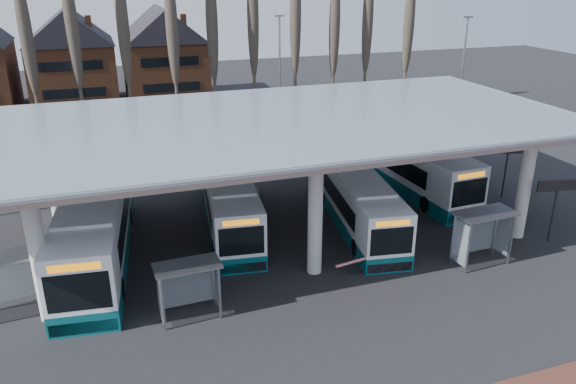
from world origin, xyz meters
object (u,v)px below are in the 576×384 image
object	(u,v)px
bus_0	(96,227)
shelter_2	(482,225)
bus_2	(357,201)
bus_1	(228,200)
shelter_1	(187,278)
bus_3	(408,164)
shelter_0	(9,270)

from	to	relation	value
bus_0	shelter_2	world-z (taller)	bus_0
bus_0	bus_2	size ratio (longest dim) A/B	1.17
bus_1	shelter_1	distance (m)	9.20
bus_2	shelter_1	bearing A→B (deg)	-141.57
shelter_2	bus_0	bearing A→B (deg)	157.36
bus_3	bus_2	bearing A→B (deg)	-145.69
bus_2	shelter_0	distance (m)	17.91
bus_2	shelter_2	size ratio (longest dim) A/B	3.76
bus_1	shelter_2	xyz separation A→B (m)	(10.73, -8.42, 0.51)
bus_0	shelter_2	bearing A→B (deg)	-13.30
shelter_0	shelter_1	bearing A→B (deg)	-33.29
bus_0	bus_2	bearing A→B (deg)	4.56
shelter_0	shelter_2	world-z (taller)	shelter_2
shelter_2	bus_1	bearing A→B (deg)	139.37
bus_0	shelter_0	bearing A→B (deg)	-127.19
bus_3	shelter_2	bearing A→B (deg)	-103.25
bus_2	bus_3	distance (m)	7.25
bus_2	shelter_2	distance (m)	7.15
bus_2	shelter_2	bearing A→B (deg)	-48.45
shelter_0	shelter_2	bearing A→B (deg)	-18.67
bus_3	shelter_2	xyz separation A→B (m)	(-1.95, -10.36, 0.40)
bus_2	bus_3	bearing A→B (deg)	45.84
bus_0	shelter_2	size ratio (longest dim) A/B	4.39
bus_1	shelter_0	size ratio (longest dim) A/B	3.78
shelter_0	shelter_1	size ratio (longest dim) A/B	1.13
bus_1	bus_2	world-z (taller)	bus_1
bus_0	shelter_1	world-z (taller)	bus_0
shelter_1	bus_2	bearing A→B (deg)	27.40
bus_0	bus_3	world-z (taller)	bus_0
bus_0	shelter_1	bearing A→B (deg)	-55.34
bus_0	shelter_1	distance (m)	7.42
bus_0	shelter_2	xyz separation A→B (m)	(17.92, -6.57, 0.30)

